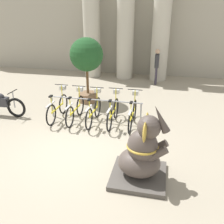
{
  "coord_description": "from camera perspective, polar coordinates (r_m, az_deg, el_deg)",
  "views": [
    {
      "loc": [
        2.19,
        -5.48,
        3.62
      ],
      "look_at": [
        0.87,
        0.5,
        1.0
      ],
      "focal_mm": 40.0,
      "sensor_mm": 36.0,
      "label": 1
    }
  ],
  "objects": [
    {
      "name": "ground_plane",
      "position": [
        6.93,
        -8.04,
        -8.6
      ],
      "size": [
        60.0,
        60.0,
        0.0
      ],
      "primitive_type": "plane",
      "color": "#9E937F"
    },
    {
      "name": "elephant_statue",
      "position": [
        5.57,
        6.83,
        -9.59
      ],
      "size": [
        1.23,
        1.23,
        1.83
      ],
      "color": "#4C4742",
      "rests_on": "ground_plane"
    },
    {
      "name": "column_left",
      "position": [
        13.71,
        -4.7,
        18.93
      ],
      "size": [
        1.08,
        1.08,
        5.16
      ],
      "color": "#BCB7A8",
      "rests_on": "ground_plane"
    },
    {
      "name": "column_middle",
      "position": [
        13.3,
        3.09,
        18.84
      ],
      "size": [
        1.08,
        1.08,
        5.16
      ],
      "color": "#BCB7A8",
      "rests_on": "ground_plane"
    },
    {
      "name": "potted_tree",
      "position": [
        9.8,
        -5.82,
        12.0
      ],
      "size": [
        1.28,
        1.28,
        2.54
      ],
      "color": "brown",
      "rests_on": "ground_plane"
    },
    {
      "name": "bike_rack",
      "position": [
        8.33,
        -3.93,
        1.79
      ],
      "size": [
        3.18,
        0.05,
        0.77
      ],
      "color": "gray",
      "rests_on": "ground_plane"
    },
    {
      "name": "column_right",
      "position": [
        13.13,
        11.19,
        18.41
      ],
      "size": [
        1.08,
        1.08,
        5.16
      ],
      "color": "#BCB7A8",
      "rests_on": "ground_plane"
    },
    {
      "name": "bicycle_4",
      "position": [
        8.04,
        4.75,
        -0.34
      ],
      "size": [
        0.48,
        1.72,
        1.1
      ],
      "color": "black",
      "rests_on": "ground_plane"
    },
    {
      "name": "building_facade",
      "position": [
        14.27,
        3.83,
        20.63
      ],
      "size": [
        20.0,
        0.2,
        6.0
      ],
      "color": "#A39E8E",
      "rests_on": "ground_plane"
    },
    {
      "name": "person_pedestrian",
      "position": [
        12.47,
        10.2,
        10.88
      ],
      "size": [
        0.23,
        0.47,
        1.73
      ],
      "color": "#383342",
      "rests_on": "ground_plane"
    },
    {
      "name": "bicycle_1",
      "position": [
        8.48,
        -8.34,
        0.75
      ],
      "size": [
        0.48,
        1.72,
        1.1
      ],
      "color": "black",
      "rests_on": "ground_plane"
    },
    {
      "name": "bicycle_2",
      "position": [
        8.26,
        -4.19,
        0.33
      ],
      "size": [
        0.48,
        1.72,
        1.1
      ],
      "color": "black",
      "rests_on": "ground_plane"
    },
    {
      "name": "bicycle_0",
      "position": [
        8.73,
        -12.28,
        1.13
      ],
      "size": [
        0.48,
        1.72,
        1.1
      ],
      "color": "black",
      "rests_on": "ground_plane"
    },
    {
      "name": "bicycle_3",
      "position": [
        8.15,
        0.26,
        0.07
      ],
      "size": [
        0.48,
        1.72,
        1.1
      ],
      "color": "black",
      "rests_on": "ground_plane"
    }
  ]
}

